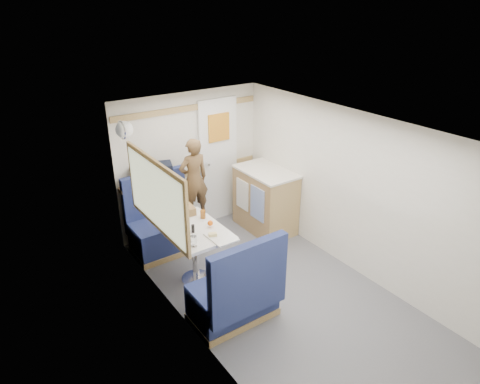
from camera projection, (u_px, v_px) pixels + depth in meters
floor at (291, 304)px, 4.80m from camera, size 4.50×4.50×0.00m
ceiling at (301, 132)px, 3.97m from camera, size 4.50×4.50×0.00m
wall_back at (190, 162)px, 6.07m from camera, size 2.20×0.02×2.00m
wall_left at (203, 261)px, 3.82m from camera, size 0.02×4.50×2.00m
wall_right at (367, 200)px, 4.95m from camera, size 0.02×4.50×2.00m
oak_trim_low at (192, 173)px, 6.11m from camera, size 2.15×0.02×0.08m
oak_trim_high at (188, 108)px, 5.73m from camera, size 2.15×0.02×0.08m
side_window at (155, 196)px, 4.47m from camera, size 0.04×1.30×0.72m
rear_door at (218, 159)px, 6.29m from camera, size 0.62×0.12×1.86m
dinette_table at (194, 240)px, 4.98m from camera, size 0.62×0.92×0.72m
bench_far at (164, 229)px, 5.74m from camera, size 0.90×0.59×1.05m
bench_near at (236, 297)px, 4.44m from camera, size 0.90×0.59×1.05m
ledge at (152, 183)px, 5.68m from camera, size 0.90×0.14×0.04m
dome_light at (124, 130)px, 4.92m from camera, size 0.20×0.20×0.20m
galley_counter at (265, 200)px, 6.19m from camera, size 0.57×0.92×0.92m
person at (194, 179)px, 5.52m from camera, size 0.41×0.27×1.09m
duffel_bag at (152, 173)px, 5.63m from camera, size 0.57×0.40×0.25m
tray at (221, 237)px, 4.72m from camera, size 0.26×0.34×0.02m
orange_fruit at (210, 223)px, 4.92m from camera, size 0.07×0.07×0.07m
cheese_block at (213, 234)px, 4.72m from camera, size 0.11×0.09×0.03m
wine_glass at (180, 221)px, 4.82m from camera, size 0.08×0.08×0.17m
tumbler_left at (194, 241)px, 4.54m from camera, size 0.07×0.07×0.12m
tumbler_mid at (177, 218)px, 5.01m from camera, size 0.07×0.07×0.11m
tumbler_right at (185, 218)px, 5.00m from camera, size 0.08×0.08×0.12m
beer_glass at (203, 214)px, 5.12m from camera, size 0.06×0.06×0.10m
pepper_grinder at (193, 229)px, 4.81m from camera, size 0.04×0.04×0.10m
salt_grinder at (193, 227)px, 4.85m from camera, size 0.03×0.03×0.09m
bread_loaf at (188, 209)px, 5.24m from camera, size 0.14×0.24×0.09m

